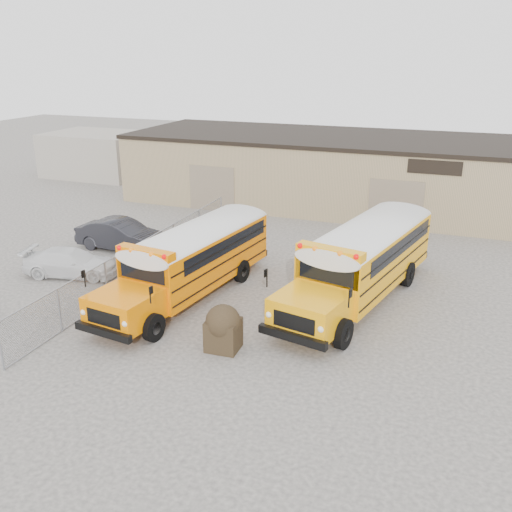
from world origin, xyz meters
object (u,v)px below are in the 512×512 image
(school_bus_left, at_px, (261,220))
(school_bus_right, at_px, (414,219))
(car_white, at_px, (71,263))
(car_dark, at_px, (122,235))
(tarp_bundle, at_px, (223,327))

(school_bus_left, xyz_separation_m, school_bus_right, (7.58, 2.57, 0.12))
(car_white, bearing_deg, school_bus_right, -71.82)
(car_white, relative_size, car_dark, 0.90)
(school_bus_left, height_order, school_bus_right, school_bus_right)
(car_dark, bearing_deg, school_bus_left, -68.54)
(school_bus_right, relative_size, tarp_bundle, 6.66)
(car_white, height_order, car_dark, car_dark)
(school_bus_left, height_order, car_white, school_bus_left)
(school_bus_right, height_order, car_dark, school_bus_right)
(tarp_bundle, bearing_deg, school_bus_right, 68.35)
(school_bus_left, distance_m, school_bus_right, 8.01)
(school_bus_right, height_order, tarp_bundle, school_bus_right)
(school_bus_right, distance_m, car_white, 17.40)
(school_bus_left, xyz_separation_m, car_dark, (-7.08, -2.38, -0.95))
(school_bus_right, distance_m, tarp_bundle, 14.00)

